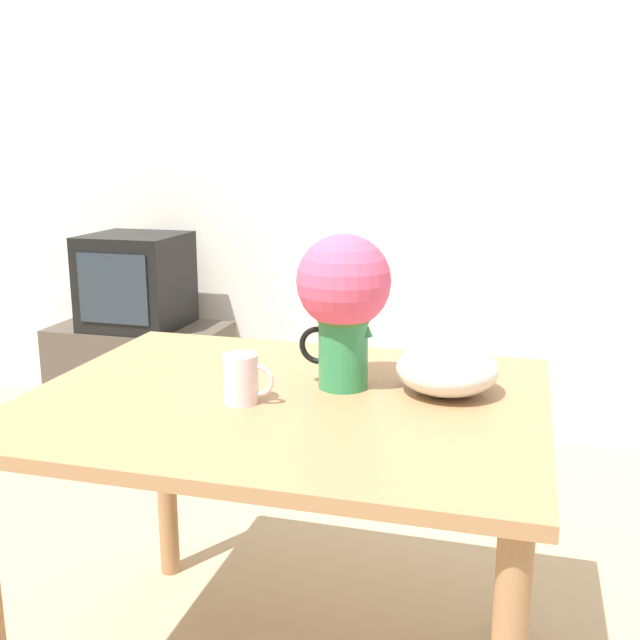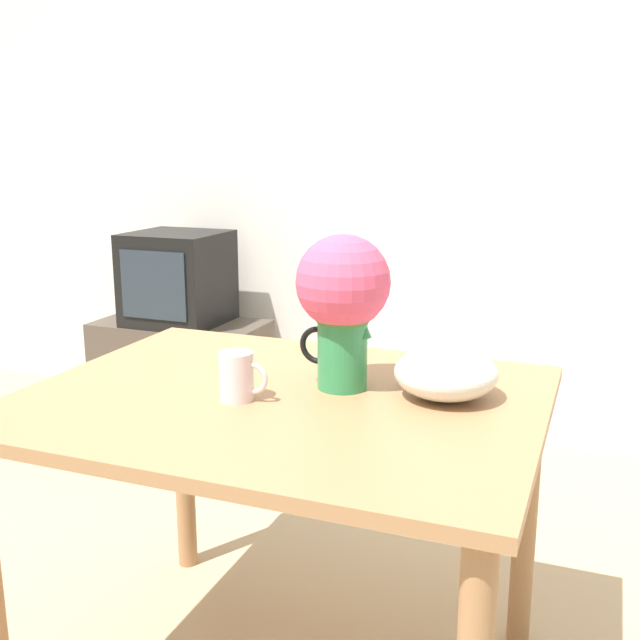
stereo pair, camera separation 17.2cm
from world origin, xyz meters
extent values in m
cube|color=silver|center=(0.00, 2.01, 1.30)|extent=(8.00, 0.05, 2.60)
cube|color=#A3754C|center=(0.07, 0.16, 0.75)|extent=(1.15, 0.91, 0.03)
cylinder|color=#A3754C|center=(-0.44, 0.55, 0.37)|extent=(0.06, 0.06, 0.73)
cylinder|color=#A3754C|center=(0.59, 0.55, 0.37)|extent=(0.06, 0.06, 0.73)
cylinder|color=#2D844C|center=(0.18, 0.25, 0.85)|extent=(0.12, 0.12, 0.17)
cone|color=#2D844C|center=(0.23, 0.25, 0.91)|extent=(0.04, 0.04, 0.04)
torus|color=black|center=(0.12, 0.25, 0.86)|extent=(0.09, 0.01, 0.09)
sphere|color=#3D7033|center=(0.18, 0.25, 0.97)|extent=(0.16, 0.16, 0.16)
sphere|color=#DB4C70|center=(0.18, 0.25, 1.01)|extent=(0.22, 0.22, 0.22)
cylinder|color=silver|center=(-0.01, 0.09, 0.81)|extent=(0.08, 0.08, 0.11)
torus|color=silver|center=(0.03, 0.09, 0.81)|extent=(0.07, 0.01, 0.07)
ellipsoid|color=silver|center=(0.42, 0.27, 0.82)|extent=(0.23, 0.23, 0.11)
cube|color=#4C4238|center=(-1.12, 1.63, 0.25)|extent=(0.78, 0.42, 0.50)
cube|color=black|center=(-1.12, 1.63, 0.71)|extent=(0.42, 0.40, 0.42)
cube|color=#232D38|center=(-1.12, 1.43, 0.71)|extent=(0.33, 0.01, 0.30)
camera|label=1|loc=(0.57, -1.36, 1.31)|focal=42.00mm
camera|label=2|loc=(0.74, -1.31, 1.31)|focal=42.00mm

